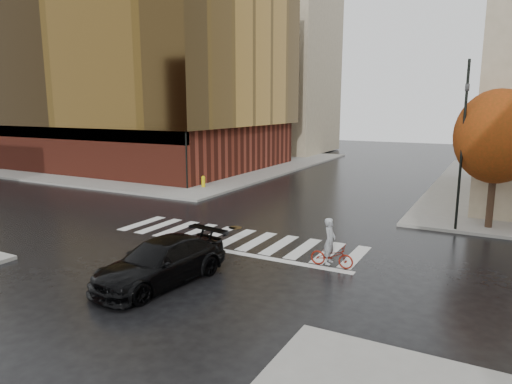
% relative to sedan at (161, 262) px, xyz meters
% --- Properties ---
extents(ground, '(120.00, 120.00, 0.00)m').
position_rel_sedan_xyz_m(ground, '(-0.50, 5.22, -0.73)').
color(ground, black).
rests_on(ground, ground).
extents(sidewalk_nw, '(30.00, 30.00, 0.15)m').
position_rel_sedan_xyz_m(sidewalk_nw, '(-21.50, 26.22, -0.66)').
color(sidewalk_nw, gray).
rests_on(sidewalk_nw, ground).
extents(crosswalk, '(12.00, 3.00, 0.01)m').
position_rel_sedan_xyz_m(crosswalk, '(-0.50, 5.72, -0.73)').
color(crosswalk, silver).
rests_on(crosswalk, ground).
extents(office_glass, '(27.00, 19.00, 16.00)m').
position_rel_sedan_xyz_m(office_glass, '(-22.50, 23.20, 7.55)').
color(office_glass, maroon).
rests_on(office_glass, sidewalk_nw).
extents(building_nw_far, '(14.00, 12.00, 20.00)m').
position_rel_sedan_xyz_m(building_nw_far, '(-16.50, 42.22, 9.42)').
color(building_nw_far, tan).
rests_on(building_nw_far, sidewalk_nw).
extents(tree_ne_a, '(3.80, 3.80, 6.50)m').
position_rel_sedan_xyz_m(tree_ne_a, '(9.50, 12.62, 3.72)').
color(tree_ne_a, '#312416').
rests_on(tree_ne_a, sidewalk_ne).
extents(sedan, '(2.78, 5.30, 1.47)m').
position_rel_sedan_xyz_m(sedan, '(0.00, 0.00, 0.00)').
color(sedan, black).
rests_on(sedan, ground).
extents(cyclist, '(1.63, 0.64, 1.84)m').
position_rel_sedan_xyz_m(cyclist, '(4.51, 4.22, -0.11)').
color(cyclist, maroon).
rests_on(cyclist, ground).
extents(traffic_light_nw, '(0.20, 0.17, 7.34)m').
position_rel_sedan_xyz_m(traffic_light_nw, '(-9.50, 14.22, 3.60)').
color(traffic_light_nw, black).
rests_on(traffic_light_nw, sidewalk_nw).
extents(traffic_light_ne, '(0.22, 0.24, 7.76)m').
position_rel_sedan_xyz_m(traffic_light_ne, '(8.14, 11.52, 3.89)').
color(traffic_light_ne, black).
rests_on(traffic_light_ne, sidewalk_ne).
extents(fire_hydrant, '(0.29, 0.29, 0.80)m').
position_rel_sedan_xyz_m(fire_hydrant, '(-8.82, 15.22, -0.14)').
color(fire_hydrant, yellow).
rests_on(fire_hydrant, sidewalk_nw).
extents(manhole, '(0.74, 0.74, 0.01)m').
position_rel_sedan_xyz_m(manhole, '(-1.41, 7.22, -0.73)').
color(manhole, '#3F2E16').
rests_on(manhole, ground).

